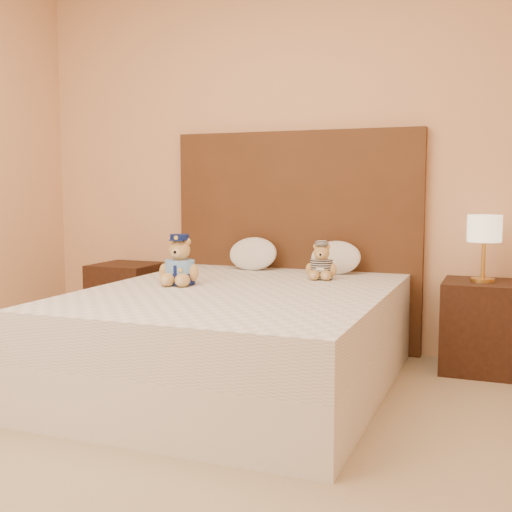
# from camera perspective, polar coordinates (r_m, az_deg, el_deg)

# --- Properties ---
(ground) EXTENTS (4.00, 4.50, 0.00)m
(ground) POSITION_cam_1_polar(r_m,az_deg,el_deg) (2.70, -11.89, -18.30)
(ground) COLOR tan
(ground) RESTS_ON ground
(room_walls) EXTENTS (4.04, 4.52, 2.72)m
(room_walls) POSITION_cam_1_polar(r_m,az_deg,el_deg) (2.94, -7.51, 19.77)
(room_walls) COLOR #E7AE7E
(room_walls) RESTS_ON ground
(bed) EXTENTS (1.60, 2.00, 0.55)m
(bed) POSITION_cam_1_polar(r_m,az_deg,el_deg) (3.62, -1.47, -7.26)
(bed) COLOR white
(bed) RESTS_ON ground
(headboard) EXTENTS (1.75, 0.08, 1.50)m
(headboard) POSITION_cam_1_polar(r_m,az_deg,el_deg) (4.49, 3.52, 1.45)
(headboard) COLOR #502D18
(headboard) RESTS_ON ground
(nightstand_left) EXTENTS (0.45, 0.45, 0.55)m
(nightstand_left) POSITION_cam_1_polar(r_m,az_deg,el_deg) (4.89, -11.41, -3.89)
(nightstand_left) COLOR #341B10
(nightstand_left) RESTS_ON ground
(nightstand_right) EXTENTS (0.45, 0.45, 0.55)m
(nightstand_right) POSITION_cam_1_polar(r_m,az_deg,el_deg) (4.14, 19.36, -5.93)
(nightstand_right) COLOR #341B10
(nightstand_right) RESTS_ON ground
(lamp) EXTENTS (0.20, 0.20, 0.40)m
(lamp) POSITION_cam_1_polar(r_m,az_deg,el_deg) (4.06, 19.64, 2.03)
(lamp) COLOR gold
(lamp) RESTS_ON nightstand_right
(teddy_police) EXTENTS (0.28, 0.27, 0.29)m
(teddy_police) POSITION_cam_1_polar(r_m,az_deg,el_deg) (3.74, -6.79, -0.35)
(teddy_police) COLOR #B68046
(teddy_police) RESTS_ON bed
(teddy_prisoner) EXTENTS (0.23, 0.22, 0.22)m
(teddy_prisoner) POSITION_cam_1_polar(r_m,az_deg,el_deg) (3.97, 5.84, -0.44)
(teddy_prisoner) COLOR #B68046
(teddy_prisoner) RESTS_ON bed
(pillow_left) EXTENTS (0.34, 0.22, 0.24)m
(pillow_left) POSITION_cam_1_polar(r_m,az_deg,el_deg) (4.41, -0.28, 0.35)
(pillow_left) COLOR white
(pillow_left) RESTS_ON bed
(pillow_right) EXTENTS (0.33, 0.21, 0.23)m
(pillow_right) POSITION_cam_1_polar(r_m,az_deg,el_deg) (4.23, 7.10, 0.01)
(pillow_right) COLOR white
(pillow_right) RESTS_ON bed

